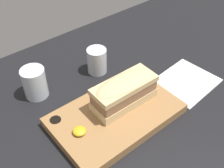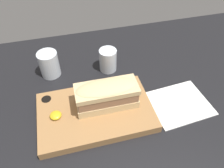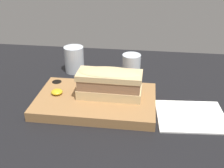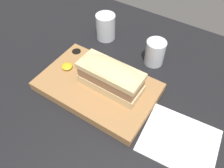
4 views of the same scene
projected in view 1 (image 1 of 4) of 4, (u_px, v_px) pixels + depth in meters
dining_table at (138, 103)px, 81.68cm from camera, size 184.45×90.19×2.00cm
serving_board at (115, 115)px, 74.99cm from camera, size 33.54×21.14×2.78cm
sandwich at (123, 90)px, 73.82cm from camera, size 17.98×7.64×8.36cm
mustard_dollop at (79, 131)px, 68.36cm from camera, size 3.33×3.33×1.33cm
water_glass at (35, 84)px, 80.36cm from camera, size 6.83×6.83×9.13cm
wine_glass at (97, 62)px, 88.89cm from camera, size 6.21×6.21×8.26cm
napkin at (186, 82)px, 86.91cm from camera, size 19.26×16.62×0.40cm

